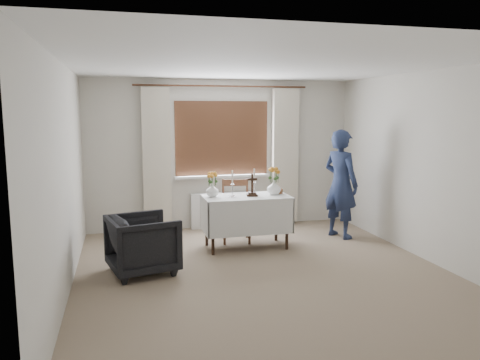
% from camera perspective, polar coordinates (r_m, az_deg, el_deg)
% --- Properties ---
extents(ground, '(5.00, 5.00, 0.00)m').
position_cam_1_polar(ground, '(5.82, 3.07, -11.38)').
color(ground, gray).
rests_on(ground, ground).
extents(altar_table, '(1.24, 0.64, 0.76)m').
position_cam_1_polar(altar_table, '(6.80, 0.76, -5.12)').
color(altar_table, white).
rests_on(altar_table, ground).
extents(wooden_chair, '(0.50, 0.50, 0.94)m').
position_cam_1_polar(wooden_chair, '(7.11, -0.48, -3.79)').
color(wooden_chair, '#51291B').
rests_on(wooden_chair, ground).
extents(armchair, '(0.94, 0.93, 0.72)m').
position_cam_1_polar(armchair, '(5.89, -11.75, -7.65)').
color(armchair, black).
rests_on(armchair, ground).
extents(person, '(0.63, 0.73, 1.69)m').
position_cam_1_polar(person, '(7.46, 12.17, -0.47)').
color(person, navy).
rests_on(person, ground).
extents(radiator, '(1.10, 0.10, 0.60)m').
position_cam_1_polar(radiator, '(8.00, -2.08, -3.68)').
color(radiator, silver).
rests_on(radiator, ground).
extents(wooden_cross, '(0.17, 0.13, 0.33)m').
position_cam_1_polar(wooden_cross, '(6.69, 1.50, -0.60)').
color(wooden_cross, black).
rests_on(wooden_cross, altar_table).
extents(candlestick_left, '(0.14, 0.14, 0.38)m').
position_cam_1_polar(candlestick_left, '(6.61, -0.93, -0.45)').
color(candlestick_left, white).
rests_on(candlestick_left, altar_table).
extents(candlestick_right, '(0.13, 0.13, 0.39)m').
position_cam_1_polar(candlestick_right, '(6.75, 1.75, -0.24)').
color(candlestick_right, white).
rests_on(candlestick_right, altar_table).
extents(flower_vase_left, '(0.18, 0.18, 0.19)m').
position_cam_1_polar(flower_vase_left, '(6.66, -3.40, -1.24)').
color(flower_vase_left, white).
rests_on(flower_vase_left, altar_table).
extents(flower_vase_right, '(0.26, 0.26, 0.21)m').
position_cam_1_polar(flower_vase_right, '(6.85, 4.17, -0.91)').
color(flower_vase_right, white).
rests_on(flower_vase_right, altar_table).
extents(wicker_basket, '(0.24, 0.24, 0.07)m').
position_cam_1_polar(wicker_basket, '(6.97, 4.50, -1.34)').
color(wicker_basket, brown).
rests_on(wicker_basket, altar_table).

